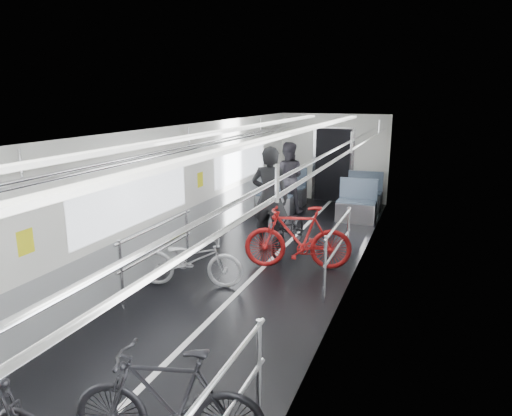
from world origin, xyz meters
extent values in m
cube|color=black|center=(0.00, 0.00, 0.00)|extent=(3.00, 14.00, 0.01)
cube|color=white|center=(0.00, 0.00, 2.40)|extent=(3.00, 14.00, 0.02)
cube|color=silver|center=(-1.50, 0.00, 1.20)|extent=(0.02, 14.00, 2.40)
cube|color=silver|center=(1.50, 0.00, 1.20)|extent=(0.02, 14.00, 2.40)
cube|color=silver|center=(0.00, 7.00, 1.20)|extent=(3.00, 0.02, 2.40)
cube|color=white|center=(0.00, 0.00, 0.01)|extent=(0.08, 13.80, 0.01)
cube|color=gray|center=(-1.47, 0.00, 0.45)|extent=(0.01, 13.90, 0.90)
cube|color=gray|center=(1.47, 0.00, 0.45)|extent=(0.01, 13.90, 0.90)
cube|color=white|center=(-1.47, 0.00, 1.40)|extent=(0.01, 10.80, 0.75)
cube|color=white|center=(1.47, 0.00, 1.40)|extent=(0.01, 10.80, 0.75)
cube|color=white|center=(-0.55, 0.00, 2.34)|extent=(0.14, 13.40, 0.05)
cube|color=white|center=(0.55, 0.00, 2.34)|extent=(0.14, 13.40, 0.05)
cube|color=black|center=(0.00, 6.94, 1.00)|extent=(0.95, 0.10, 2.00)
imported|color=#A5A5AA|center=(-0.78, 0.34, 0.43)|extent=(1.72, 0.97, 0.85)
imported|color=black|center=(0.74, -2.74, 0.48)|extent=(1.67, 0.86, 0.97)
imported|color=maroon|center=(0.55, 1.66, 0.55)|extent=(1.89, 0.98, 1.10)
imported|color=black|center=(0.15, 2.48, 0.41)|extent=(0.65, 1.59, 0.82)
imported|color=black|center=(-0.29, 2.58, 0.99)|extent=(0.76, 0.54, 1.97)
imported|color=#28262D|center=(-0.78, 5.27, 0.89)|extent=(0.99, 0.84, 1.77)
camera|label=1|loc=(2.57, -5.47, 2.91)|focal=32.00mm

